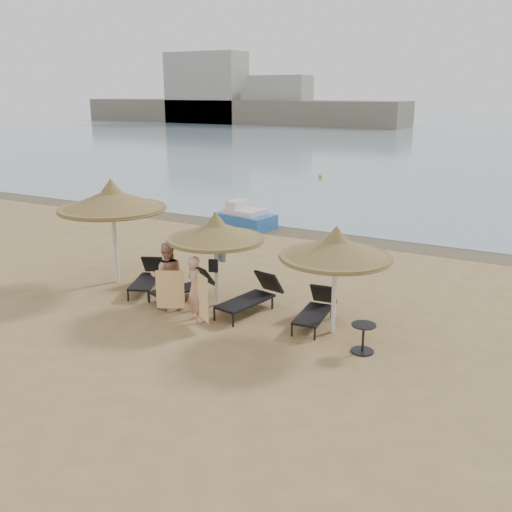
{
  "coord_description": "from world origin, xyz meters",
  "views": [
    {
      "loc": [
        7.93,
        -11.3,
        5.61
      ],
      "look_at": [
        1.07,
        1.2,
        1.46
      ],
      "focal_mm": 40.0,
      "sensor_mm": 36.0,
      "label": 1
    }
  ],
  "objects_px": {
    "palapa_left": "(112,200)",
    "side_table": "(363,339)",
    "lounger_far_right": "(316,309)",
    "lounger_near_left": "(186,286)",
    "lounger_near_right": "(252,296)",
    "palapa_right": "(336,248)",
    "pedal_boat": "(245,218)",
    "lounger_far_left": "(148,277)",
    "person_left": "(167,271)",
    "person_right": "(195,284)",
    "palapa_center": "(216,232)"
  },
  "relations": [
    {
      "from": "lounger_far_left",
      "to": "person_right",
      "type": "xyz_separation_m",
      "value": [
        2.59,
        -1.29,
        0.6
      ]
    },
    {
      "from": "palapa_left",
      "to": "lounger_near_right",
      "type": "height_order",
      "value": "palapa_left"
    },
    {
      "from": "palapa_left",
      "to": "lounger_far_right",
      "type": "distance_m",
      "value": 6.9
    },
    {
      "from": "palapa_left",
      "to": "person_left",
      "type": "xyz_separation_m",
      "value": [
        2.73,
        -1.05,
        -1.45
      ]
    },
    {
      "from": "palapa_right",
      "to": "person_left",
      "type": "distance_m",
      "value": 4.58
    },
    {
      "from": "palapa_right",
      "to": "side_table",
      "type": "relative_size",
      "value": 4.02
    },
    {
      "from": "lounger_near_left",
      "to": "lounger_near_right",
      "type": "relative_size",
      "value": 0.89
    },
    {
      "from": "lounger_near_left",
      "to": "pedal_boat",
      "type": "xyz_separation_m",
      "value": [
        -2.82,
        8.23,
        0.04
      ]
    },
    {
      "from": "palapa_left",
      "to": "person_left",
      "type": "relative_size",
      "value": 1.5
    },
    {
      "from": "palapa_left",
      "to": "lounger_near_left",
      "type": "height_order",
      "value": "palapa_left"
    },
    {
      "from": "palapa_right",
      "to": "lounger_near_left",
      "type": "relative_size",
      "value": 1.37
    },
    {
      "from": "palapa_center",
      "to": "person_right",
      "type": "bearing_deg",
      "value": -84.14
    },
    {
      "from": "person_left",
      "to": "pedal_boat",
      "type": "relative_size",
      "value": 0.81
    },
    {
      "from": "person_left",
      "to": "person_right",
      "type": "distance_m",
      "value": 1.17
    },
    {
      "from": "person_left",
      "to": "person_right",
      "type": "bearing_deg",
      "value": 127.87
    },
    {
      "from": "lounger_far_left",
      "to": "pedal_boat",
      "type": "xyz_separation_m",
      "value": [
        -1.4,
        8.14,
        0.03
      ]
    },
    {
      "from": "lounger_far_right",
      "to": "palapa_left",
      "type": "bearing_deg",
      "value": 173.61
    },
    {
      "from": "palapa_right",
      "to": "person_left",
      "type": "height_order",
      "value": "palapa_right"
    },
    {
      "from": "palapa_left",
      "to": "palapa_center",
      "type": "distance_m",
      "value": 3.76
    },
    {
      "from": "lounger_far_left",
      "to": "person_left",
      "type": "distance_m",
      "value": 1.89
    },
    {
      "from": "lounger_near_left",
      "to": "lounger_near_right",
      "type": "distance_m",
      "value": 2.09
    },
    {
      "from": "palapa_left",
      "to": "side_table",
      "type": "bearing_deg",
      "value": -7.63
    },
    {
      "from": "side_table",
      "to": "lounger_far_right",
      "type": "bearing_deg",
      "value": 146.35
    },
    {
      "from": "palapa_right",
      "to": "pedal_boat",
      "type": "distance_m",
      "value": 11.28
    },
    {
      "from": "palapa_center",
      "to": "lounger_far_right",
      "type": "bearing_deg",
      "value": 3.27
    },
    {
      "from": "lounger_far_left",
      "to": "person_right",
      "type": "bearing_deg",
      "value": -49.95
    },
    {
      "from": "palapa_right",
      "to": "pedal_boat",
      "type": "bearing_deg",
      "value": 130.75
    },
    {
      "from": "lounger_far_left",
      "to": "lounger_near_right",
      "type": "distance_m",
      "value": 3.51
    },
    {
      "from": "side_table",
      "to": "person_left",
      "type": "bearing_deg",
      "value": 179.6
    },
    {
      "from": "palapa_right",
      "to": "pedal_boat",
      "type": "height_order",
      "value": "palapa_right"
    },
    {
      "from": "palapa_left",
      "to": "lounger_near_left",
      "type": "relative_size",
      "value": 1.64
    },
    {
      "from": "lounger_far_right",
      "to": "pedal_boat",
      "type": "bearing_deg",
      "value": 123.57
    },
    {
      "from": "palapa_right",
      "to": "lounger_far_left",
      "type": "distance_m",
      "value": 6.13
    },
    {
      "from": "pedal_boat",
      "to": "palapa_right",
      "type": "bearing_deg",
      "value": -38.98
    },
    {
      "from": "lounger_near_right",
      "to": "lounger_far_right",
      "type": "height_order",
      "value": "lounger_near_right"
    },
    {
      "from": "lounger_near_right",
      "to": "person_right",
      "type": "bearing_deg",
      "value": -115.59
    },
    {
      "from": "palapa_center",
      "to": "person_right",
      "type": "relative_size",
      "value": 1.32
    },
    {
      "from": "lounger_far_left",
      "to": "lounger_far_right",
      "type": "distance_m",
      "value": 5.29
    },
    {
      "from": "palapa_center",
      "to": "lounger_near_right",
      "type": "height_order",
      "value": "palapa_center"
    },
    {
      "from": "lounger_near_left",
      "to": "side_table",
      "type": "distance_m",
      "value": 5.52
    },
    {
      "from": "palapa_left",
      "to": "pedal_boat",
      "type": "height_order",
      "value": "palapa_left"
    },
    {
      "from": "palapa_right",
      "to": "palapa_center",
      "type": "bearing_deg",
      "value": 176.91
    },
    {
      "from": "lounger_far_right",
      "to": "pedal_boat",
      "type": "relative_size",
      "value": 0.74
    },
    {
      "from": "palapa_left",
      "to": "palapa_center",
      "type": "height_order",
      "value": "palapa_left"
    },
    {
      "from": "lounger_far_left",
      "to": "lounger_far_right",
      "type": "relative_size",
      "value": 1.03
    },
    {
      "from": "palapa_center",
      "to": "palapa_right",
      "type": "distance_m",
      "value": 3.42
    },
    {
      "from": "palapa_right",
      "to": "lounger_near_right",
      "type": "relative_size",
      "value": 1.22
    },
    {
      "from": "palapa_center",
      "to": "person_left",
      "type": "relative_size",
      "value": 1.23
    },
    {
      "from": "palapa_right",
      "to": "lounger_far_left",
      "type": "relative_size",
      "value": 1.33
    },
    {
      "from": "lounger_far_left",
      "to": "side_table",
      "type": "bearing_deg",
      "value": -31.75
    }
  ]
}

